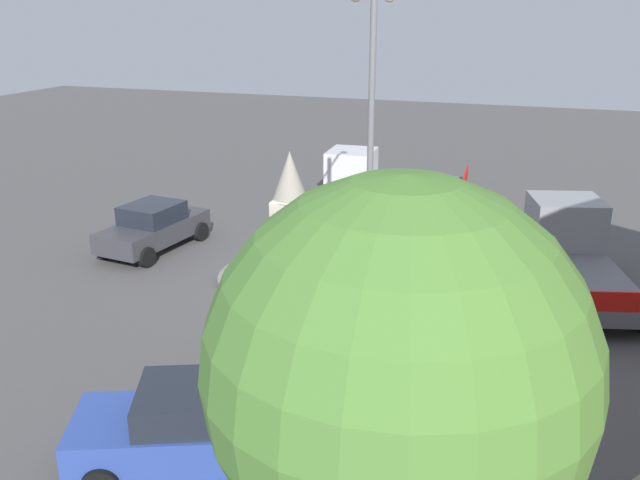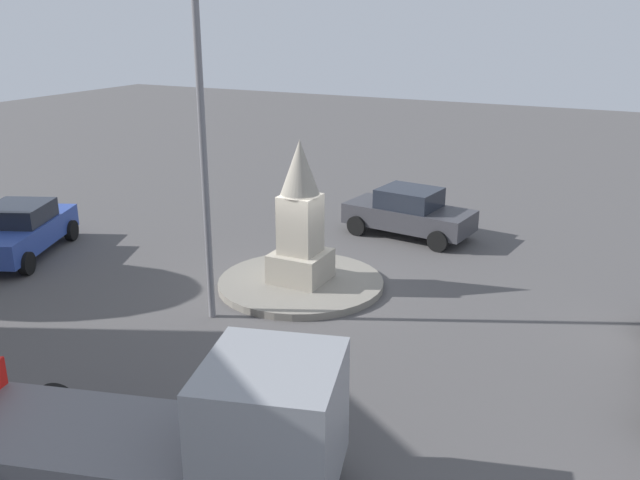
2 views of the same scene
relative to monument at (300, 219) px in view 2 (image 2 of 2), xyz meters
The scene contains 7 objects.
ground_plane 1.82m from the monument, ahead, with size 80.00×80.00×0.00m, color #4F4C4C.
traffic_island 1.73m from the monument, ahead, with size 4.30×4.30×0.18m, color gray.
monument is the anchor object (origin of this frame).
streetlamp 4.22m from the monument, 111.23° to the right, with size 3.32×0.28×8.37m.
car_dark_grey_waiting 5.47m from the monument, 78.37° to the left, with size 4.19×2.32×1.55m.
car_blue_parked_right 8.65m from the monument, 169.71° to the right, with size 3.25×4.56×1.54m.
truck_grey_near_island 8.12m from the monument, 72.23° to the right, with size 6.17×3.55×2.25m.
Camera 2 is at (7.73, -14.40, 6.75)m, focal length 37.95 mm.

